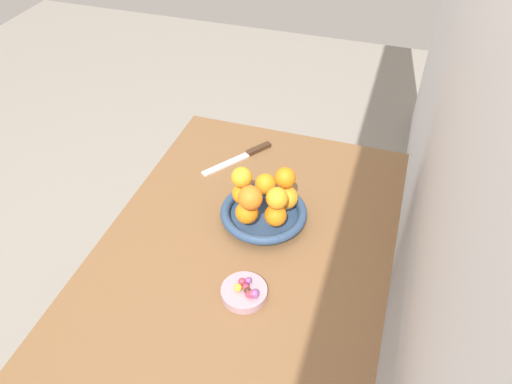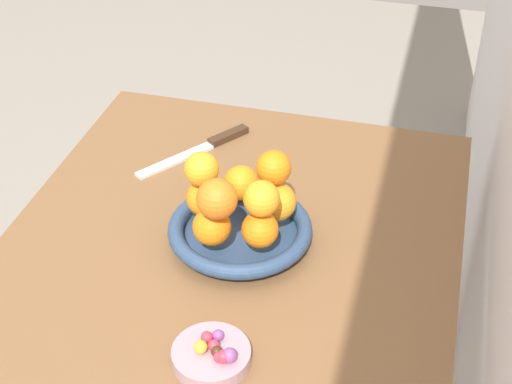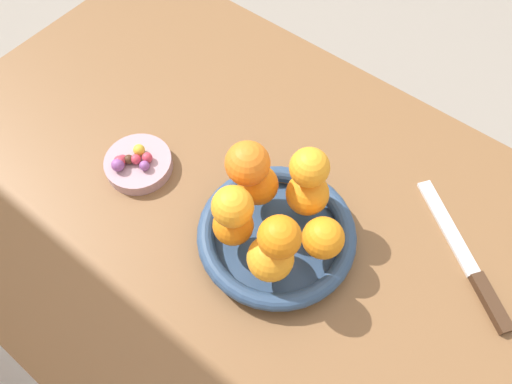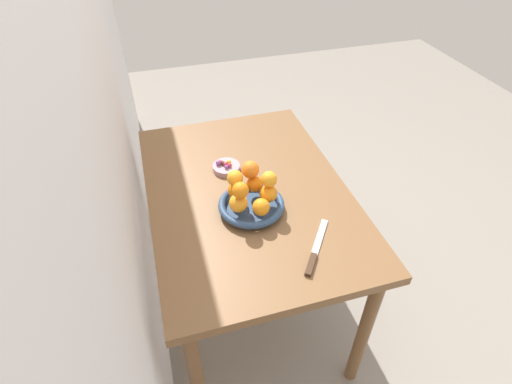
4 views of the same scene
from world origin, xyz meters
name	(u,v)px [view 3 (image 3 of 4)]	position (x,y,z in m)	size (l,w,h in m)	color
ground_plane	(238,325)	(0.00, 0.00, 0.00)	(6.00, 6.00, 0.00)	gray
dining_table	(228,220)	(0.00, 0.00, 0.65)	(1.10, 0.76, 0.74)	brown
fruit_bowl	(276,235)	(-0.12, 0.02, 0.76)	(0.24, 0.24, 0.04)	navy
candy_dish	(139,164)	(0.15, 0.05, 0.75)	(0.11, 0.11, 0.02)	#B28C99
orange_0	(233,225)	(-0.07, 0.06, 0.81)	(0.06, 0.06, 0.06)	orange
orange_1	(270,258)	(-0.15, 0.07, 0.81)	(0.07, 0.07, 0.07)	orange
orange_2	(321,241)	(-0.18, 0.00, 0.81)	(0.06, 0.06, 0.06)	orange
orange_3	(307,194)	(-0.13, -0.04, 0.81)	(0.06, 0.06, 0.06)	orange
orange_4	(258,185)	(-0.06, -0.01, 0.81)	(0.06, 0.06, 0.06)	orange
orange_5	(233,207)	(-0.08, 0.06, 0.87)	(0.06, 0.06, 0.06)	orange
orange_6	(309,167)	(-0.12, -0.05, 0.87)	(0.06, 0.06, 0.06)	orange
orange_7	(279,237)	(-0.15, 0.06, 0.87)	(0.06, 0.06, 0.06)	orange
orange_8	(249,162)	(-0.05, 0.00, 0.87)	(0.06, 0.06, 0.06)	orange
candy_ball_0	(139,150)	(0.15, 0.04, 0.77)	(0.02, 0.02, 0.02)	gold
candy_ball_1	(120,161)	(0.16, 0.07, 0.77)	(0.02, 0.02, 0.02)	#C6384C
candy_ball_2	(122,159)	(0.16, 0.07, 0.77)	(0.02, 0.02, 0.02)	#C6384C
candy_ball_3	(129,159)	(0.15, 0.06, 0.77)	(0.02, 0.02, 0.02)	#472819
candy_ball_4	(147,158)	(0.13, 0.04, 0.77)	(0.02, 0.02, 0.02)	#C6384C
candy_ball_5	(144,166)	(0.13, 0.05, 0.77)	(0.02, 0.02, 0.02)	#8C4C99
candy_ball_6	(136,159)	(0.15, 0.05, 0.77)	(0.02, 0.02, 0.02)	#C6384C
candy_ball_7	(118,165)	(0.16, 0.08, 0.77)	(0.02, 0.02, 0.02)	#8C4C99
knife	(469,265)	(-0.37, -0.13, 0.75)	(0.22, 0.17, 0.01)	#3F2819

